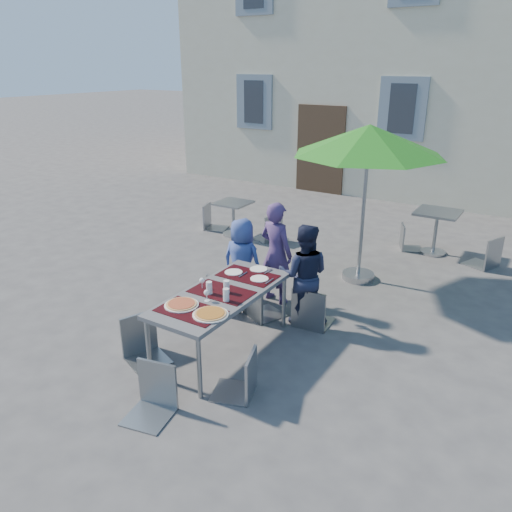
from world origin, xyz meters
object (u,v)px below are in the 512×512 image
Objects in this scene: child_1 at (276,253)px; bg_chair_l_1 at (409,223)px; chair_0 at (222,273)px; dining_table at (222,296)px; pizza_near_right at (210,314)px; chair_5 at (150,363)px; pizza_near_left at (181,304)px; bg_chair_r_1 at (491,234)px; chair_4 at (241,349)px; cafe_table_0 at (233,214)px; bg_chair_l_0 at (211,202)px; chair_2 at (312,284)px; chair_1 at (259,277)px; bg_chair_r_0 at (270,212)px; child_2 at (304,275)px; patio_umbrella at (369,142)px; child_0 at (242,261)px; chair_3 at (140,313)px; cafe_table_1 at (436,224)px.

bg_chair_l_1 is (0.97, 3.10, -0.23)m from child_1.
child_1 is at bearing 54.12° from chair_0.
dining_table is 1.28× the size of child_1.
pizza_near_right is 0.39× the size of chair_5.
pizza_near_right is at bearing -1.36° from pizza_near_left.
bg_chair_r_1 is at bearing -117.93° from child_1.
chair_4 is 1.37× the size of cafe_table_0.
pizza_near_left is at bearing -56.70° from bg_chair_l_0.
chair_2 is 1.07× the size of bg_chair_l_0.
chair_5 is at bearing -86.03° from chair_1.
child_2 is at bearing -51.97° from bg_chair_r_0.
pizza_near_left is at bearing -102.71° from patio_umbrella.
bg_chair_r_1 is (1.98, 4.92, -0.18)m from pizza_near_right.
cafe_table_0 is (-2.37, 4.84, -0.13)m from chair_5.
chair_5 is (0.15, -2.19, -0.02)m from chair_1.
dining_table is at bearing -51.65° from bg_chair_l_0.
bg_chair_l_0 is (-3.57, 4.27, 0.02)m from chair_4.
child_0 is 3.44m from bg_chair_l_0.
chair_5 is at bearing -71.86° from chair_0.
chair_3 is 1.14× the size of bg_chair_l_1.
chair_3 is 5.42m from bg_chair_l_1.
pizza_near_left is 0.26× the size of child_1.
child_1 is 1.44× the size of bg_chair_r_1.
dining_table is at bearing 93.89° from chair_5.
bg_chair_r_0 reaches higher than cafe_table_1.
patio_umbrella reaches higher than chair_1.
child_2 is at bearing 65.64° from dining_table.
chair_1 is at bearing -103.87° from bg_chair_l_1.
bg_chair_l_1 is (1.36, 3.38, -0.12)m from child_0.
chair_1 reaches higher than bg_chair_l_1.
chair_3 is 1.02× the size of bg_chair_l_0.
child_1 reaches higher than chair_2.
chair_5 is at bearing -40.86° from chair_3.
chair_3 is 4.35m from bg_chair_r_0.
bg_chair_r_0 reaches higher than chair_4.
child_0 reaches higher than pizza_near_right.
chair_4 is at bearing -62.88° from bg_chair_r_0.
bg_chair_r_1 reaches higher than bg_chair_l_0.
chair_1 is (0.09, 1.43, -0.19)m from pizza_near_left.
chair_1 is at bearing 115.77° from chair_4.
chair_1 reaches higher than chair_5.
chair_4 is 0.96× the size of bg_chair_l_0.
cafe_table_0 is 0.86× the size of cafe_table_1.
bg_chair_r_0 is at bearing 112.46° from dining_table.
child_1 reaches higher than chair_4.
bg_chair_r_1 is (2.13, 5.68, 0.04)m from chair_5.
child_2 is at bearing -95.66° from bg_chair_l_1.
patio_umbrella reaches higher than chair_4.
dining_table is 1.81× the size of chair_2.
chair_1 is 0.71m from chair_2.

